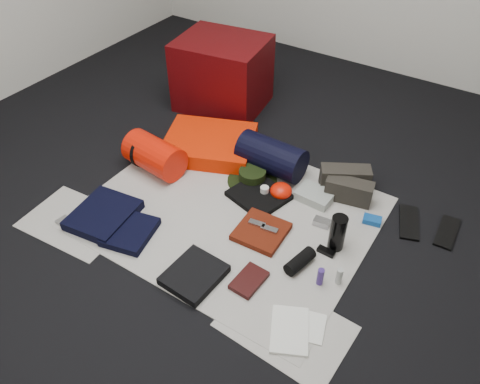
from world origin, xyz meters
The scene contains 37 objects.
floor centered at (0.00, 0.00, -0.01)m, with size 4.50×4.50×0.02m, color black.
newspaper_mat centered at (0.00, 0.00, 0.00)m, with size 1.60×1.30×0.01m, color beige.
newspaper_sheet_front_left centered at (-0.70, -0.55, 0.00)m, with size 0.58×0.40×0.00m, color beige.
newspaper_sheet_front_right centered at (0.65, -0.50, 0.00)m, with size 0.58×0.40×0.00m, color beige.
red_cabinet centered at (-0.72, 1.00, 0.26)m, with size 0.63×0.52×0.52m, color #4C0507.
sleeping_pad centered at (-0.45, 0.43, 0.06)m, with size 0.59×0.48×0.11m, color red.
stuff_sack centered at (-0.62, 0.07, 0.12)m, with size 0.22×0.22×0.38m, color red.
sack_strap_left centered at (-0.72, 0.07, 0.11)m, with size 0.22×0.22×0.03m, color black.
sack_strap_right centered at (-0.52, 0.07, 0.11)m, with size 0.22×0.22×0.03m, color black.
navy_duffel centered at (0.01, 0.47, 0.12)m, with size 0.22×0.22×0.43m, color black.
boonie_brim centered at (-0.03, 0.31, 0.01)m, with size 0.32×0.32×0.01m, color black.
boonie_crown centered at (-0.03, 0.31, 0.05)m, with size 0.17×0.17×0.07m, color black.
hiking_boot_left centered at (0.48, 0.56, 0.08)m, with size 0.30×0.11×0.15m, color #2C2923.
hiking_boot_right centered at (0.54, 0.47, 0.08)m, with size 0.28×0.10×0.14m, color #2C2923.
flip_flop_left centered at (0.92, 0.48, 0.01)m, with size 0.10×0.28×0.02m, color black.
flip_flop_right centered at (1.12, 0.52, 0.01)m, with size 0.10×0.26×0.01m, color black.
trousers_navy_a centered at (-0.57, -0.44, 0.03)m, with size 0.32×0.36×0.06m, color black.
trousers_navy_b centered at (-0.36, -0.46, 0.03)m, with size 0.24×0.28×0.04m, color black.
trousers_charcoal centered at (0.12, -0.50, 0.03)m, with size 0.25×0.29×0.04m, color black.
black_tshirt centered at (0.08, 0.20, 0.02)m, with size 0.31×0.29×0.03m, color black.
red_shirt centered at (0.25, -0.05, 0.02)m, with size 0.26×0.26×0.04m, color #551709.
orange_stuff_sack centered at (0.19, 0.28, 0.05)m, with size 0.13×0.13×0.09m, color red.
first_aid_pouch centered at (0.37, 0.37, 0.03)m, with size 0.21×0.16×0.05m, color gray.
water_bottle centered at (0.64, 0.08, 0.11)m, with size 0.09×0.09×0.22m, color black.
speaker centered at (0.54, -0.15, 0.04)m, with size 0.07×0.07×0.18m, color black.
compact_camera centered at (0.50, 0.19, 0.02)m, with size 0.09×0.06×0.04m, color #9D9DA1.
cyan_case centered at (0.74, 0.37, 0.02)m, with size 0.10×0.07×0.03m, color #0E448E.
toiletry_purple centered at (0.67, -0.19, 0.06)m, with size 0.03×0.03×0.10m, color navy.
toiletry_clear centered at (0.75, -0.13, 0.05)m, with size 0.03×0.03×0.10m, color #A2A7A2.
paperback_book centered at (0.37, -0.38, 0.02)m, with size 0.13×0.19×0.03m, color black.
map_booklet centered at (0.68, -0.51, 0.01)m, with size 0.17×0.25×0.01m, color silver.
map_printout centered at (0.75, -0.44, 0.01)m, with size 0.13×0.16×0.01m, color silver.
sunglasses centered at (0.62, 0.01, 0.02)m, with size 0.10×0.04×0.02m, color black.
key_cluster centered at (-0.75, -0.59, 0.01)m, with size 0.07×0.07×0.01m, color #9D9DA1.
tape_roll centered at (0.10, 0.23, 0.05)m, with size 0.05×0.05×0.04m, color silver.
energy_bar_a centered at (0.21, -0.03, 0.05)m, with size 0.10×0.04×0.01m, color #9D9DA1.
energy_bar_b centered at (0.29, -0.03, 0.05)m, with size 0.10×0.04×0.01m, color #9D9DA1.
Camera 1 is at (1.13, -1.64, 1.90)m, focal length 35.00 mm.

